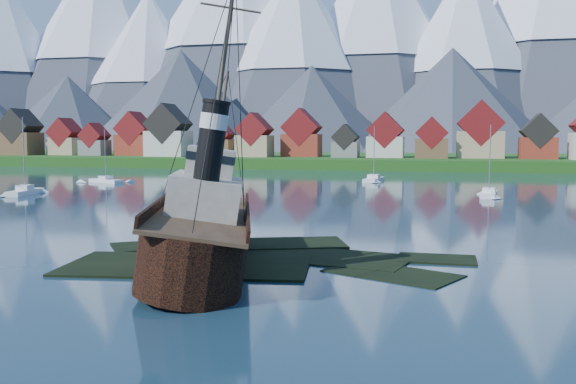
% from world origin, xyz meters
% --- Properties ---
extents(ground, '(1400.00, 1400.00, 0.00)m').
position_xyz_m(ground, '(0.00, 0.00, 0.00)').
color(ground, '#183345').
rests_on(ground, ground).
extents(shoal, '(31.71, 21.24, 1.14)m').
position_xyz_m(shoal, '(1.78, 2.15, -0.35)').
color(shoal, black).
rests_on(shoal, ground).
extents(shore_bank, '(600.00, 80.00, 3.20)m').
position_xyz_m(shore_bank, '(0.00, 170.00, 0.00)').
color(shore_bank, '#1F4C15').
rests_on(shore_bank, ground).
extents(seawall, '(600.00, 2.50, 2.00)m').
position_xyz_m(seawall, '(0.00, 132.00, 0.00)').
color(seawall, '#3F3D38').
rests_on(seawall, ground).
extents(town, '(250.96, 16.69, 17.30)m').
position_xyz_m(town, '(-33.12, 152.18, 8.99)').
color(town, maroon).
rests_on(town, ground).
extents(mountains, '(965.00, 340.00, 205.00)m').
position_xyz_m(mountains, '(-0.79, 481.26, 89.34)').
color(mountains, '#2D333D').
rests_on(mountains, ground).
extents(tugboat_wreck, '(6.44, 27.74, 21.98)m').
position_xyz_m(tugboat_wreck, '(-2.15, -0.82, 2.77)').
color(tugboat_wreck, black).
rests_on(tugboat_wreck, ground).
extents(sailboat_b, '(3.66, 9.43, 13.32)m').
position_xyz_m(sailboat_b, '(-51.60, 46.17, 0.31)').
color(sailboat_b, white).
rests_on(sailboat_b, ground).
extents(sailboat_c, '(9.00, 5.78, 11.46)m').
position_xyz_m(sailboat_c, '(-52.57, 73.98, 0.26)').
color(sailboat_c, white).
rests_on(sailboat_c, ground).
extents(sailboat_d, '(3.27, 8.96, 11.94)m').
position_xyz_m(sailboat_d, '(22.54, 60.37, 0.27)').
color(sailboat_d, white).
rests_on(sailboat_d, ground).
extents(sailboat_e, '(3.70, 10.69, 12.14)m').
position_xyz_m(sailboat_e, '(1.08, 90.78, 0.26)').
color(sailboat_e, white).
rests_on(sailboat_e, ground).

